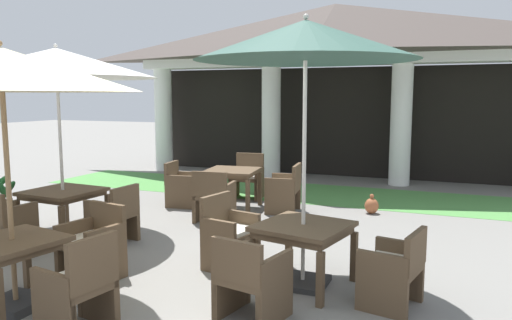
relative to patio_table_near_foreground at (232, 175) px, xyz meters
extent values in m
plane|color=gray|center=(1.03, -4.31, -0.65)|extent=(60.00, 60.00, 0.00)
cylinder|color=white|center=(-3.89, 3.80, 0.78)|extent=(0.49, 0.49, 2.87)
cylinder|color=white|center=(-0.61, 3.80, 0.78)|extent=(0.49, 0.49, 2.87)
cylinder|color=white|center=(2.67, 3.80, 0.78)|extent=(0.49, 0.49, 2.87)
cube|color=white|center=(1.03, 3.80, 2.34)|extent=(10.63, 0.70, 0.24)
pyramid|color=#514742|center=(1.03, 3.80, 3.07)|extent=(11.03, 3.05, 1.23)
cube|color=black|center=(1.03, 4.70, 0.78)|extent=(10.43, 0.16, 2.87)
cube|color=#519347|center=(1.03, 2.01, -0.65)|extent=(12.83, 2.24, 0.01)
cube|color=brown|center=(0.00, 0.00, 0.07)|extent=(1.04, 1.04, 0.05)
cube|color=brown|center=(0.00, 0.00, 0.02)|extent=(0.95, 0.95, 0.05)
cube|color=brown|center=(-0.38, -0.48, -0.33)|extent=(0.08, 0.08, 0.65)
cube|color=brown|center=(0.48, -0.38, -0.33)|extent=(0.08, 0.08, 0.65)
cube|color=brown|center=(-0.48, 0.38, -0.33)|extent=(0.08, 0.08, 0.65)
cube|color=brown|center=(0.38, 0.48, -0.33)|extent=(0.08, 0.08, 0.65)
cube|color=brown|center=(-0.12, 0.98, -0.23)|extent=(0.66, 0.64, 0.07)
cube|color=silver|center=(-0.12, 0.98, -0.17)|extent=(0.61, 0.58, 0.05)
cube|color=brown|center=(-0.15, 1.24, 0.04)|extent=(0.60, 0.13, 0.46)
cube|color=brown|center=(0.16, 1.01, -0.34)|extent=(0.13, 0.57, 0.63)
cube|color=brown|center=(-0.39, 0.94, -0.34)|extent=(0.13, 0.57, 0.63)
cube|color=brown|center=(0.18, 0.75, -0.46)|extent=(0.06, 0.06, 0.39)
cube|color=brown|center=(-0.35, 0.69, -0.46)|extent=(0.06, 0.06, 0.39)
cube|color=brown|center=(0.12, 1.26, -0.46)|extent=(0.06, 0.06, 0.39)
cube|color=brown|center=(-0.41, 1.20, -0.46)|extent=(0.06, 0.06, 0.39)
cube|color=brown|center=(0.98, 0.12, -0.23)|extent=(0.62, 0.68, 0.07)
cube|color=silver|center=(0.98, 0.12, -0.17)|extent=(0.57, 0.62, 0.05)
cube|color=brown|center=(1.23, 0.15, 0.02)|extent=(0.13, 0.62, 0.43)
cube|color=brown|center=(1.01, -0.17, -0.32)|extent=(0.55, 0.12, 0.67)
cube|color=brown|center=(0.94, 0.40, -0.32)|extent=(0.55, 0.12, 0.67)
cube|color=brown|center=(0.76, -0.19, -0.46)|extent=(0.06, 0.06, 0.39)
cube|color=brown|center=(0.70, 0.37, -0.46)|extent=(0.06, 0.06, 0.39)
cube|color=brown|center=(1.25, -0.14, -0.46)|extent=(0.06, 0.06, 0.39)
cube|color=brown|center=(1.19, 0.42, -0.46)|extent=(0.06, 0.06, 0.39)
cube|color=brown|center=(-0.98, -0.12, -0.26)|extent=(0.62, 0.61, 0.07)
cube|color=silver|center=(-0.98, -0.12, -0.20)|extent=(0.57, 0.56, 0.05)
cube|color=brown|center=(-1.23, -0.15, -0.01)|extent=(0.12, 0.55, 0.42)
cube|color=brown|center=(-1.01, 0.14, -0.34)|extent=(0.56, 0.12, 0.64)
cube|color=brown|center=(-0.95, -0.37, -0.34)|extent=(0.56, 0.12, 0.64)
cube|color=brown|center=(-0.76, 0.16, -0.47)|extent=(0.06, 0.06, 0.36)
cube|color=brown|center=(-0.70, -0.33, -0.47)|extent=(0.06, 0.06, 0.36)
cube|color=brown|center=(-1.25, 0.10, -0.47)|extent=(0.06, 0.06, 0.36)
cube|color=brown|center=(-1.19, -0.39, -0.47)|extent=(0.06, 0.06, 0.36)
cube|color=brown|center=(0.12, -0.98, -0.22)|extent=(0.66, 0.58, 0.07)
cube|color=silver|center=(0.12, -0.98, -0.16)|extent=(0.61, 0.53, 0.05)
cube|color=brown|center=(0.14, -1.21, 0.03)|extent=(0.61, 0.13, 0.42)
cube|color=brown|center=(-0.16, -1.01, -0.32)|extent=(0.12, 0.51, 0.68)
cube|color=brown|center=(0.40, -0.94, -0.32)|extent=(0.12, 0.51, 0.68)
cube|color=brown|center=(-0.18, -0.78, -0.45)|extent=(0.06, 0.06, 0.40)
cube|color=brown|center=(0.36, -0.72, -0.45)|extent=(0.06, 0.06, 0.40)
cube|color=brown|center=(-0.13, -1.23, -0.45)|extent=(0.06, 0.06, 0.40)
cube|color=brown|center=(0.41, -1.17, -0.45)|extent=(0.06, 0.06, 0.40)
cube|color=brown|center=(-1.67, -2.58, 0.02)|extent=(1.06, 1.06, 0.05)
cube|color=brown|center=(-1.67, -2.58, -0.03)|extent=(0.98, 0.98, 0.06)
cube|color=brown|center=(-2.16, -3.00, -0.36)|extent=(0.08, 0.08, 0.59)
cube|color=brown|center=(-1.24, -3.07, -0.36)|extent=(0.08, 0.08, 0.59)
cube|color=brown|center=(-2.09, -2.08, -0.36)|extent=(0.08, 0.08, 0.59)
cube|color=brown|center=(-1.17, -2.15, -0.36)|extent=(0.08, 0.08, 0.59)
cube|color=#2D2D2D|center=(-1.67, -2.58, -0.62)|extent=(0.43, 0.43, 0.06)
cylinder|color=beige|center=(-1.67, -2.58, 0.63)|extent=(0.05, 0.05, 2.57)
cone|color=white|center=(-1.67, -2.58, 1.96)|extent=(2.97, 2.97, 0.43)
sphere|color=beige|center=(-1.67, -2.58, 2.21)|extent=(0.06, 0.06, 0.06)
cube|color=brown|center=(-1.74, -3.54, -0.23)|extent=(0.59, 0.58, 0.07)
cube|color=silver|center=(-1.74, -3.54, -0.17)|extent=(0.55, 0.53, 0.05)
cube|color=brown|center=(-1.48, -3.56, -0.31)|extent=(0.10, 0.54, 0.69)
cube|color=brown|center=(-1.97, -3.29, -0.46)|extent=(0.06, 0.06, 0.39)
cube|color=brown|center=(-1.47, -3.32, -0.46)|extent=(0.06, 0.06, 0.39)
cube|color=brown|center=(-1.51, -3.80, -0.46)|extent=(0.06, 0.06, 0.39)
cube|color=brown|center=(-0.70, -2.65, -0.24)|extent=(0.58, 0.59, 0.07)
cube|color=silver|center=(-0.70, -2.65, -0.18)|extent=(0.53, 0.55, 0.05)
cube|color=brown|center=(-0.45, -2.67, 0.00)|extent=(0.10, 0.56, 0.40)
cube|color=brown|center=(-0.72, -2.91, -0.32)|extent=(0.54, 0.10, 0.66)
cube|color=brown|center=(-0.68, -2.39, -0.32)|extent=(0.54, 0.10, 0.66)
cube|color=brown|center=(-0.96, -2.88, -0.46)|extent=(0.06, 0.06, 0.38)
cube|color=brown|center=(-0.92, -2.38, -0.46)|extent=(0.06, 0.06, 0.38)
cube|color=brown|center=(-0.48, -2.92, -0.46)|extent=(0.06, 0.06, 0.38)
cube|color=brown|center=(-0.44, -2.42, -0.46)|extent=(0.06, 0.06, 0.38)
cube|color=brown|center=(2.33, -3.19, 0.03)|extent=(1.11, 1.11, 0.05)
cube|color=brown|center=(2.33, -3.19, -0.04)|extent=(1.02, 1.02, 0.08)
cube|color=brown|center=(1.82, -3.52, -0.36)|extent=(0.08, 0.08, 0.58)
cube|color=brown|center=(2.67, -3.70, -0.36)|extent=(0.08, 0.08, 0.58)
cube|color=brown|center=(2.00, -2.67, -0.36)|extent=(0.08, 0.08, 0.58)
cube|color=brown|center=(2.85, -2.85, -0.36)|extent=(0.08, 0.08, 0.58)
cube|color=#2D2D2D|center=(2.33, -3.19, -0.62)|extent=(0.55, 0.55, 0.06)
cylinder|color=beige|center=(2.33, -3.19, 0.69)|extent=(0.04, 0.04, 2.68)
cone|color=#33594C|center=(2.33, -3.19, 2.07)|extent=(2.41, 2.41, 0.43)
sphere|color=beige|center=(2.33, -3.19, 2.31)|extent=(0.06, 0.06, 0.06)
cube|color=brown|center=(3.32, -3.40, -0.26)|extent=(0.63, 0.67, 0.07)
cube|color=silver|center=(3.32, -3.40, -0.20)|extent=(0.58, 0.62, 0.05)
cube|color=brown|center=(3.56, -3.44, -0.03)|extent=(0.18, 0.58, 0.38)
cube|color=brown|center=(3.27, -3.66, -0.34)|extent=(0.52, 0.17, 0.62)
cube|color=brown|center=(3.38, -3.13, -0.34)|extent=(0.52, 0.17, 0.62)
cube|color=brown|center=(3.04, -3.60, -0.47)|extent=(0.07, 0.07, 0.36)
cube|color=brown|center=(3.15, -3.09, -0.47)|extent=(0.07, 0.07, 0.36)
cube|color=brown|center=(3.49, -3.70, -0.47)|extent=(0.07, 0.07, 0.36)
cube|color=brown|center=(3.60, -3.19, -0.47)|extent=(0.07, 0.07, 0.36)
cube|color=brown|center=(1.34, -2.98, -0.23)|extent=(0.62, 0.65, 0.07)
cube|color=silver|center=(1.34, -2.98, -0.17)|extent=(0.57, 0.60, 0.05)
cube|color=brown|center=(1.11, -2.93, 0.03)|extent=(0.17, 0.56, 0.45)
cube|color=brown|center=(1.40, -2.72, -0.32)|extent=(0.51, 0.16, 0.67)
cube|color=brown|center=(1.29, -3.23, -0.32)|extent=(0.51, 0.16, 0.67)
cube|color=brown|center=(1.62, -2.78, -0.46)|extent=(0.07, 0.07, 0.39)
cube|color=brown|center=(1.51, -3.27, -0.46)|extent=(0.07, 0.07, 0.39)
cube|color=brown|center=(1.17, -2.69, -0.46)|extent=(0.07, 0.07, 0.39)
cube|color=brown|center=(1.07, -3.18, -0.46)|extent=(0.07, 0.07, 0.39)
cube|color=brown|center=(2.12, -4.18, -0.25)|extent=(0.65, 0.67, 0.07)
cube|color=silver|center=(2.12, -4.18, -0.19)|extent=(0.60, 0.61, 0.05)
cube|color=brown|center=(2.07, -4.43, -0.02)|extent=(0.55, 0.17, 0.39)
cube|color=brown|center=(1.88, -4.12, -0.32)|extent=(0.18, 0.57, 0.66)
cube|color=brown|center=(2.37, -4.23, -0.32)|extent=(0.18, 0.57, 0.66)
cube|color=brown|center=(1.94, -3.88, -0.47)|extent=(0.07, 0.07, 0.37)
cube|color=brown|center=(2.42, -3.98, -0.47)|extent=(0.07, 0.07, 0.37)
cube|color=brown|center=(1.83, -4.37, -0.47)|extent=(0.07, 0.07, 0.37)
cube|color=brown|center=(2.31, -4.48, -0.47)|extent=(0.07, 0.07, 0.37)
cube|color=brown|center=(-0.18, -4.87, 0.04)|extent=(0.99, 0.99, 0.05)
cube|color=brown|center=(-0.18, -4.87, -0.01)|extent=(0.91, 0.91, 0.06)
cube|color=brown|center=(-0.49, -4.41, -0.35)|extent=(0.08, 0.08, 0.61)
cube|color=brown|center=(0.28, -4.55, -0.35)|extent=(0.08, 0.08, 0.61)
cube|color=#2D2D2D|center=(-0.18, -4.87, -0.61)|extent=(0.50, 0.50, 0.10)
cylinder|color=olive|center=(-0.18, -4.87, 0.52)|extent=(0.05, 0.05, 2.34)
cone|color=beige|center=(-0.18, -4.87, 1.73)|extent=(2.63, 2.63, 0.42)
cube|color=brown|center=(-0.01, -3.93, -0.23)|extent=(0.66, 0.66, 0.07)
cube|color=silver|center=(-0.01, -3.93, -0.17)|extent=(0.61, 0.61, 0.05)
cube|color=brown|center=(0.04, -3.67, 0.01)|extent=(0.57, 0.16, 0.40)
cube|color=brown|center=(0.25, -3.98, -0.32)|extent=(0.16, 0.57, 0.66)
cube|color=brown|center=(-0.27, -3.89, -0.32)|extent=(0.16, 0.57, 0.66)
cube|color=brown|center=(0.20, -4.23, -0.46)|extent=(0.07, 0.07, 0.39)
cube|color=brown|center=(-0.30, -4.14, -0.46)|extent=(0.07, 0.07, 0.39)
cube|color=brown|center=(0.29, -3.73, -0.46)|extent=(0.07, 0.07, 0.39)
cube|color=brown|center=(-0.21, -3.64, -0.46)|extent=(0.07, 0.07, 0.39)
cube|color=brown|center=(0.76, -5.04, -0.23)|extent=(0.61, 0.61, 0.07)
cube|color=silver|center=(0.76, -5.04, -0.17)|extent=(0.56, 0.56, 0.05)
cube|color=brown|center=(1.00, -5.08, 0.04)|extent=(0.15, 0.53, 0.46)
cube|color=brown|center=(0.72, -5.28, -0.34)|extent=(0.53, 0.15, 0.64)
cube|color=brown|center=(0.80, -4.80, -0.34)|extent=(0.53, 0.15, 0.64)
cube|color=brown|center=(0.49, -5.23, -0.46)|extent=(0.07, 0.07, 0.39)
cube|color=brown|center=(0.57, -4.77, -0.46)|extent=(0.07, 0.07, 0.39)
cube|color=brown|center=(1.03, -4.85, -0.46)|extent=(0.07, 0.07, 0.39)
ellipsoid|color=#286B33|center=(-2.18, -3.25, 0.18)|extent=(0.16, 0.34, 0.43)
ellipsoid|color=#286B33|center=(-2.25, -3.05, 0.11)|extent=(0.44, 0.20, 0.33)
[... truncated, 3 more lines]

